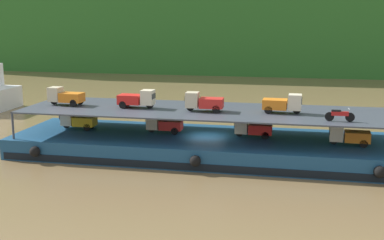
% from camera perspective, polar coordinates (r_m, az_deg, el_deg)
% --- Properties ---
extents(ground_plane, '(400.00, 400.00, 0.00)m').
position_cam_1_polar(ground_plane, '(37.39, 1.69, -4.13)').
color(ground_plane, brown).
extents(cargo_barge, '(29.05, 8.89, 1.50)m').
position_cam_1_polar(cargo_barge, '(37.17, 1.69, -3.03)').
color(cargo_barge, navy).
rests_on(cargo_barge, ground).
extents(cargo_rack, '(27.45, 7.48, 2.00)m').
position_cam_1_polar(cargo_rack, '(36.61, 1.73, 1.06)').
color(cargo_rack, '#383D47').
rests_on(cargo_rack, cargo_barge).
extents(mini_truck_lower_stern, '(2.76, 1.24, 1.38)m').
position_cam_1_polar(mini_truck_lower_stern, '(40.41, -12.95, -0.03)').
color(mini_truck_lower_stern, gold).
rests_on(mini_truck_lower_stern, cargo_barge).
extents(mini_truck_lower_aft, '(2.77, 1.25, 1.38)m').
position_cam_1_polar(mini_truck_lower_aft, '(38.10, -3.25, -0.45)').
color(mini_truck_lower_aft, red).
rests_on(mini_truck_lower_aft, cargo_barge).
extents(mini_truck_lower_mid, '(2.74, 1.20, 1.38)m').
position_cam_1_polar(mini_truck_lower_mid, '(36.94, 6.98, -0.90)').
color(mini_truck_lower_mid, red).
rests_on(mini_truck_lower_mid, cargo_barge).
extents(mini_truck_lower_fore, '(2.77, 1.26, 1.38)m').
position_cam_1_polar(mini_truck_lower_fore, '(36.02, 17.55, -1.69)').
color(mini_truck_lower_fore, orange).
rests_on(mini_truck_lower_fore, cargo_barge).
extents(mini_truck_upper_stern, '(2.79, 1.30, 1.38)m').
position_cam_1_polar(mini_truck_upper_stern, '(39.77, -14.34, 2.65)').
color(mini_truck_upper_stern, orange).
rests_on(mini_truck_upper_stern, cargo_rack).
extents(mini_truck_upper_mid, '(2.76, 1.23, 1.38)m').
position_cam_1_polar(mini_truck_upper_mid, '(37.59, -6.31, 2.44)').
color(mini_truck_upper_mid, red).
rests_on(mini_truck_upper_mid, cargo_rack).
extents(mini_truck_upper_fore, '(2.78, 1.26, 1.38)m').
position_cam_1_polar(mini_truck_upper_fore, '(35.97, 1.35, 2.09)').
color(mini_truck_upper_fore, red).
rests_on(mini_truck_upper_fore, cargo_rack).
extents(mini_truck_upper_bow, '(2.78, 1.26, 1.38)m').
position_cam_1_polar(mini_truck_upper_bow, '(35.84, 10.38, 1.86)').
color(mini_truck_upper_bow, orange).
rests_on(mini_truck_upper_bow, cargo_rack).
extents(motorcycle_upper_port, '(1.90, 0.55, 0.87)m').
position_cam_1_polar(motorcycle_upper_port, '(33.90, 16.56, 0.57)').
color(motorcycle_upper_port, black).
rests_on(motorcycle_upper_port, cargo_rack).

